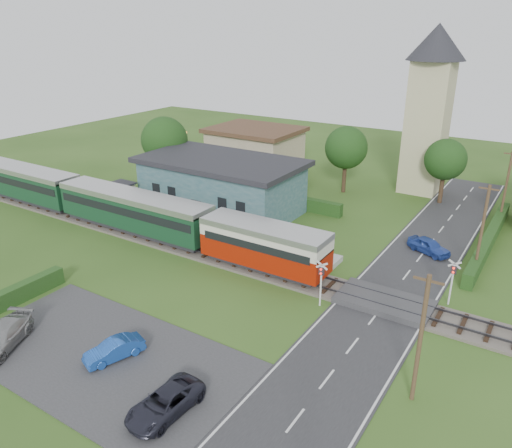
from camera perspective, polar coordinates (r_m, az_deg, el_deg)
The scene contains 29 objects.
ground at distance 37.04m, azimuth -1.43°, elevation -6.26°, with size 120.00×120.00×0.00m, color #2D4C19.
railway_track at distance 38.47m, azimuth 0.23°, elevation -4.93°, with size 76.00×3.20×0.49m.
road at distance 33.23m, azimuth 13.28°, elevation -10.45°, with size 6.00×70.00×0.05m, color #28282B.
car_park at distance 30.39m, azimuth -17.06°, elevation -14.25°, with size 17.00×9.00×0.08m, color #333335.
crossing_deck at distance 34.78m, azimuth 14.46°, elevation -8.62°, with size 6.20×3.40×0.45m, color #333335.
platform at distance 46.25m, azimuth -8.14°, elevation -0.23°, with size 30.00×3.00×0.45m, color gray.
equipment_hut at distance 51.05m, azimuth -15.12°, elevation 3.18°, with size 2.30×2.30×2.55m.
station_building at distance 49.67m, azimuth -3.98°, elevation 4.54°, with size 16.00×9.00×5.30m.
train at distance 47.65m, azimuth -16.49°, elevation 2.25°, with size 43.20×2.90×3.40m.
church_tower at distance 57.07m, azimuth 19.31°, elevation 13.43°, with size 6.00×6.00×17.60m.
house_west at distance 63.51m, azimuth -0.10°, elevation 8.54°, with size 10.80×8.80×5.50m.
hedge_carpark at distance 37.03m, azimuth -26.99°, elevation -7.84°, with size 0.80×9.00×1.20m, color #193814.
hedge_roadside at distance 46.40m, azimuth 25.08°, elevation -1.61°, with size 0.80×18.00×1.20m, color #193814.
hedge_station at distance 53.80m, azimuth -1.08°, elevation 3.68°, with size 22.00×0.80×1.30m, color #193814.
tree_a at distance 57.43m, azimuth -10.42°, elevation 9.40°, with size 5.20×5.20×8.00m.
tree_b at distance 55.41m, azimuth 10.27°, elevation 8.57°, with size 4.60×4.60×7.34m.
tree_c at distance 54.57m, azimuth 20.84°, elevation 6.88°, with size 4.20×4.20×6.78m.
utility_pole_b at distance 25.52m, azimuth 18.28°, elevation -12.26°, with size 1.40×0.22×7.00m.
utility_pole_c at distance 39.74m, azimuth 24.42°, elevation -0.55°, with size 1.40×0.22×7.00m.
utility_pole_d at distance 51.11m, azimuth 26.67°, elevation 3.81°, with size 1.40×0.22×7.00m.
crossing_signal_near at distance 32.96m, azimuth 7.46°, elevation -6.04°, with size 0.84×0.28×3.28m.
crossing_signal_far at distance 35.28m, azimuth 21.57°, elevation -5.54°, with size 0.84×0.28×3.28m.
streetlamp_west at distance 63.61m, azimuth -7.95°, elevation 8.59°, with size 0.30×0.30×5.15m.
car_on_road at distance 43.02m, azimuth 19.15°, elevation -2.38°, with size 1.47×3.65×1.24m, color #2846A2.
car_park_blue at distance 29.70m, azimuth -15.91°, elevation -13.65°, with size 1.17×3.35×1.10m, color #1A49A3.
car_park_silver at distance 32.88m, azimuth -27.04°, elevation -11.42°, with size 1.84×4.54×1.32m, color gray.
car_park_dark at distance 25.68m, azimuth -10.35°, elevation -19.47°, with size 1.93×4.18×1.16m, color #21222E.
pedestrian_near at distance 42.07m, azimuth -1.93°, elevation -0.61°, with size 0.68×0.44×1.85m, color gray.
pedestrian_far at distance 48.93m, azimuth -12.10°, elevation 2.05°, with size 0.79×0.61×1.62m, color gray.
Camera 1 is at (18.33, -27.02, 17.50)m, focal length 35.00 mm.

